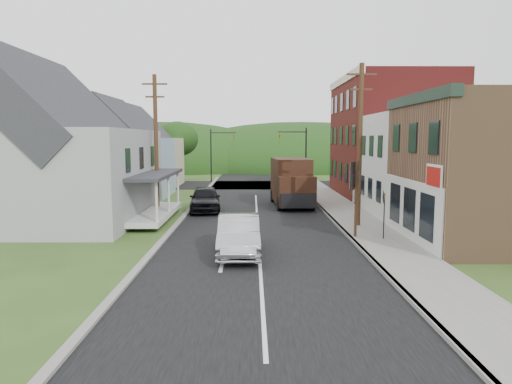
{
  "coord_description": "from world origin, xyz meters",
  "views": [
    {
      "loc": [
        -0.3,
        -21.55,
        4.98
      ],
      "look_at": [
        -0.11,
        1.96,
        2.2
      ],
      "focal_mm": 32.0,
      "sensor_mm": 36.0,
      "label": 1
    }
  ],
  "objects_px": {
    "silver_sedan": "(239,235)",
    "route_sign_cluster": "(355,187)",
    "dark_sedan": "(205,199)",
    "warning_sign": "(384,208)",
    "delivery_van": "(292,182)"
  },
  "relations": [
    {
      "from": "route_sign_cluster",
      "to": "warning_sign",
      "type": "distance_m",
      "value": 1.68
    },
    {
      "from": "route_sign_cluster",
      "to": "dark_sedan",
      "type": "bearing_deg",
      "value": 156.97
    },
    {
      "from": "silver_sedan",
      "to": "route_sign_cluster",
      "type": "distance_m",
      "value": 6.57
    },
    {
      "from": "dark_sedan",
      "to": "delivery_van",
      "type": "distance_m",
      "value": 6.63
    },
    {
      "from": "dark_sedan",
      "to": "warning_sign",
      "type": "relative_size",
      "value": 2.12
    },
    {
      "from": "silver_sedan",
      "to": "dark_sedan",
      "type": "bearing_deg",
      "value": 101.37
    },
    {
      "from": "silver_sedan",
      "to": "warning_sign",
      "type": "relative_size",
      "value": 2.13
    },
    {
      "from": "route_sign_cluster",
      "to": "delivery_van",
      "type": "bearing_deg",
      "value": 124.57
    },
    {
      "from": "dark_sedan",
      "to": "route_sign_cluster",
      "type": "distance_m",
      "value": 12.19
    },
    {
      "from": "silver_sedan",
      "to": "route_sign_cluster",
      "type": "xyz_separation_m",
      "value": [
        5.64,
        2.88,
        1.77
      ]
    },
    {
      "from": "delivery_van",
      "to": "warning_sign",
      "type": "bearing_deg",
      "value": -77.02
    },
    {
      "from": "silver_sedan",
      "to": "delivery_van",
      "type": "relative_size",
      "value": 0.79
    },
    {
      "from": "warning_sign",
      "to": "dark_sedan",
      "type": "bearing_deg",
      "value": 144.0
    },
    {
      "from": "route_sign_cluster",
      "to": "warning_sign",
      "type": "height_order",
      "value": "route_sign_cluster"
    },
    {
      "from": "silver_sedan",
      "to": "delivery_van",
      "type": "height_order",
      "value": "delivery_van"
    }
  ]
}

